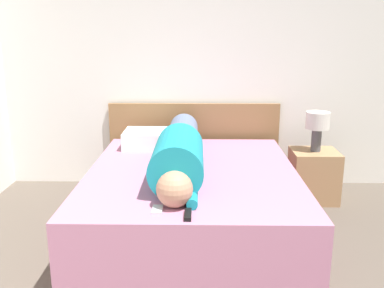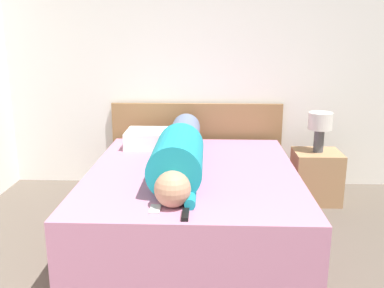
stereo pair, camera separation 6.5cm
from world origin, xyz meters
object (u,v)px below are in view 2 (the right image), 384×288
at_px(table_lamp, 320,125).
at_px(cell_phone, 155,209).
at_px(tv_remote, 185,215).
at_px(bed, 193,200).
at_px(pillow_near_headboard, 155,139).
at_px(person_lying, 180,151).
at_px(nightstand, 316,176).

bearing_deg(table_lamp, cell_phone, -132.56).
bearing_deg(tv_remote, cell_phone, 155.44).
xyz_separation_m(bed, pillow_near_headboard, (-0.38, 0.70, 0.33)).
bearing_deg(table_lamp, tv_remote, -126.69).
bearing_deg(person_lying, tv_remote, -84.21).
xyz_separation_m(table_lamp, cell_phone, (-1.34, -1.46, -0.22)).
distance_m(nightstand, table_lamp, 0.50).
bearing_deg(tv_remote, bed, 89.26).
bearing_deg(person_lying, bed, 17.24).
bearing_deg(tv_remote, pillow_near_headboard, 103.09).
relative_size(nightstand, pillow_near_headboard, 0.89).
bearing_deg(table_lamp, nightstand, 0.00).
xyz_separation_m(bed, tv_remote, (-0.01, -0.88, 0.27)).
bearing_deg(person_lying, pillow_near_headboard, 111.09).
xyz_separation_m(nightstand, pillow_near_headboard, (-1.52, 0.03, 0.35)).
distance_m(person_lying, cell_phone, 0.78).
height_order(pillow_near_headboard, cell_phone, pillow_near_headboard).
distance_m(bed, nightstand, 1.33).
height_order(nightstand, cell_phone, cell_phone).
xyz_separation_m(pillow_near_headboard, cell_phone, (0.18, -1.49, -0.07)).
distance_m(bed, person_lying, 0.43).
height_order(table_lamp, tv_remote, table_lamp).
bearing_deg(bed, person_lying, -162.76).
distance_m(nightstand, tv_remote, 1.95).
relative_size(nightstand, table_lamp, 1.31).
relative_size(bed, person_lying, 1.11).
relative_size(bed, cell_phone, 15.27).
height_order(person_lying, tv_remote, person_lying).
relative_size(person_lying, tv_remote, 11.92).
height_order(bed, pillow_near_headboard, pillow_near_headboard).
relative_size(tv_remote, cell_phone, 1.15).
bearing_deg(cell_phone, nightstand, 47.44).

